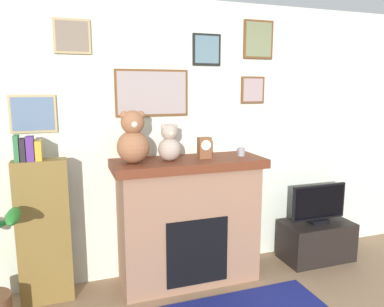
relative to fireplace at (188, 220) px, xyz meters
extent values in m
cube|color=silver|center=(0.19, 0.31, 0.71)|extent=(5.20, 0.12, 2.60)
cube|color=brown|center=(-0.27, 0.24, 1.16)|extent=(0.67, 0.02, 0.42)
cube|color=gray|center=(-0.27, 0.23, 1.16)|extent=(0.63, 0.00, 0.38)
cube|color=brown|center=(0.81, 0.24, 1.68)|extent=(0.32, 0.02, 0.37)
cube|color=#717953|center=(0.81, 0.23, 1.68)|extent=(0.28, 0.00, 0.33)
cube|color=tan|center=(-1.28, 0.24, 1.00)|extent=(0.37, 0.02, 0.32)
cube|color=slate|center=(-1.28, 0.23, 1.00)|extent=(0.33, 0.00, 0.28)
cube|color=tan|center=(-0.94, 0.24, 1.63)|extent=(0.30, 0.02, 0.28)
cube|color=#7D6B5A|center=(-0.94, 0.23, 1.63)|extent=(0.26, 0.00, 0.24)
cube|color=black|center=(0.26, 0.24, 1.56)|extent=(0.28, 0.02, 0.29)
cube|color=slate|center=(0.26, 0.23, 1.56)|extent=(0.24, 0.00, 0.25)
cube|color=brown|center=(0.76, 0.24, 1.19)|extent=(0.25, 0.02, 0.26)
cube|color=gray|center=(0.76, 0.23, 1.19)|extent=(0.21, 0.00, 0.22)
cube|color=#91674E|center=(0.00, 0.00, -0.05)|extent=(1.25, 0.50, 1.09)
cube|color=maroon|center=(0.00, 0.00, 0.54)|extent=(1.37, 0.56, 0.08)
cube|color=black|center=(0.00, -0.25, -0.21)|extent=(0.56, 0.02, 0.60)
cube|color=brown|center=(-1.25, 0.05, 0.02)|extent=(0.42, 0.16, 1.23)
cube|color=#2F6C3C|center=(-1.40, 0.05, 0.74)|extent=(0.04, 0.13, 0.21)
cube|color=#261F26|center=(-1.36, 0.05, 0.73)|extent=(0.04, 0.13, 0.18)
cube|color=#562B7C|center=(-1.30, 0.05, 0.73)|extent=(0.06, 0.13, 0.19)
cube|color=gold|center=(-1.25, 0.05, 0.72)|extent=(0.05, 0.13, 0.16)
ellipsoid|color=#2A802C|center=(-1.43, -0.25, 0.29)|extent=(0.10, 0.36, 0.08)
cube|color=black|center=(1.41, -0.05, -0.39)|extent=(0.74, 0.40, 0.41)
cube|color=black|center=(1.41, -0.05, -0.16)|extent=(0.20, 0.14, 0.04)
cube|color=black|center=(1.41, -0.05, 0.04)|extent=(0.62, 0.03, 0.37)
cube|color=black|center=(1.41, -0.07, 0.04)|extent=(0.58, 0.00, 0.33)
cylinder|color=gray|center=(0.52, -0.02, 0.62)|extent=(0.07, 0.07, 0.08)
cube|color=brown|center=(0.15, -0.02, 0.67)|extent=(0.11, 0.08, 0.19)
cylinder|color=white|center=(0.15, -0.06, 0.70)|extent=(0.09, 0.01, 0.09)
sphere|color=#935C3C|center=(-0.50, -0.02, 0.72)|extent=(0.28, 0.28, 0.28)
sphere|color=#935C3C|center=(-0.50, -0.02, 0.92)|extent=(0.20, 0.20, 0.20)
sphere|color=#935C3C|center=(-0.57, -0.02, 0.98)|extent=(0.07, 0.07, 0.07)
sphere|color=#935C3C|center=(-0.43, -0.02, 0.98)|extent=(0.07, 0.07, 0.07)
sphere|color=beige|center=(-0.50, -0.10, 0.91)|extent=(0.06, 0.06, 0.06)
sphere|color=tan|center=(-0.18, -0.02, 0.68)|extent=(0.20, 0.20, 0.20)
sphere|color=tan|center=(-0.18, -0.02, 0.83)|extent=(0.15, 0.15, 0.15)
sphere|color=tan|center=(-0.23, -0.02, 0.87)|extent=(0.05, 0.05, 0.05)
sphere|color=tan|center=(-0.13, -0.02, 0.87)|extent=(0.05, 0.05, 0.05)
sphere|color=beige|center=(-0.18, -0.08, 0.82)|extent=(0.04, 0.04, 0.04)
camera|label=1|loc=(-1.03, -3.09, 1.20)|focal=34.47mm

